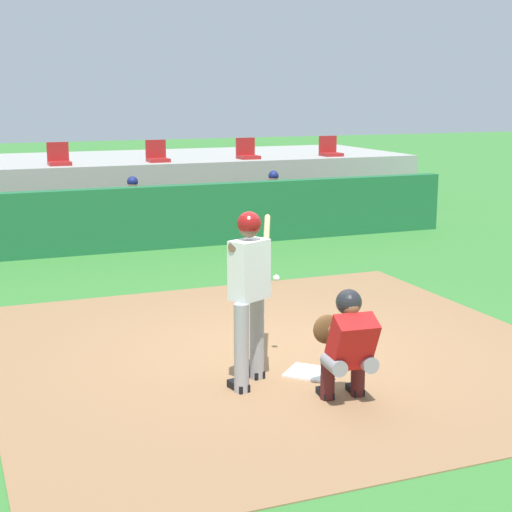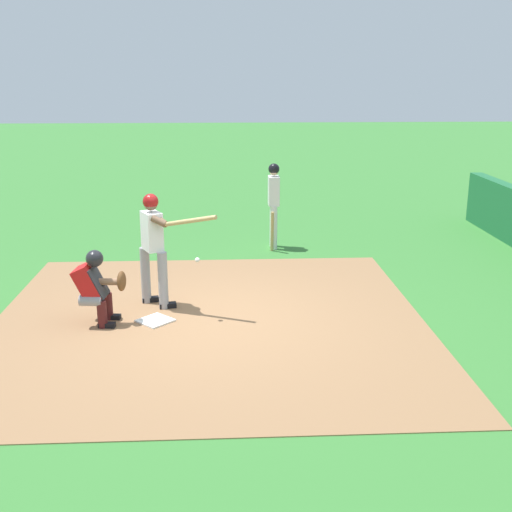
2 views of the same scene
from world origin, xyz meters
name	(u,v)px [view 1 (image 1 of 2)]	position (x,y,z in m)	size (l,w,h in m)	color
ground_plane	(278,352)	(0.00, 0.00, 0.00)	(80.00, 80.00, 0.00)	#387A33
dirt_infield	(278,351)	(0.00, 0.00, 0.01)	(6.40, 6.40, 0.01)	#936B47
home_plate	(308,372)	(0.00, -0.80, 0.02)	(0.44, 0.44, 0.02)	white
batter_at_plate	(250,287)	(-0.68, -0.84, 1.04)	(0.88, 1.25, 1.80)	#99999E
catcher_crouched	(347,342)	(0.01, -1.61, 0.61)	(0.51, 1.84, 1.13)	gray
dugout_wall	(142,218)	(0.00, 6.50, 0.60)	(13.00, 0.30, 1.20)	#1E6638
dugout_bench	(131,230)	(0.00, 7.50, 0.23)	(11.80, 0.44, 0.45)	olive
dugout_player_0	(135,208)	(0.06, 7.34, 0.67)	(0.49, 0.70, 1.30)	#939399
dugout_player_1	(276,201)	(3.11, 7.34, 0.67)	(0.49, 0.70, 1.30)	#939399
stands_platform	(98,187)	(0.00, 10.90, 0.70)	(15.00, 4.40, 1.40)	#9E9E99
stadium_seat_2	(59,159)	(-1.08, 9.38, 1.53)	(0.46, 0.46, 0.48)	#A51E1E
stadium_seat_3	(157,156)	(1.08, 9.38, 1.53)	(0.46, 0.46, 0.48)	#A51E1E
stadium_seat_4	(247,153)	(3.25, 9.38, 1.53)	(0.46, 0.46, 0.48)	#A51E1E
stadium_seat_5	(330,150)	(5.42, 9.38, 1.53)	(0.46, 0.46, 0.48)	#A51E1E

